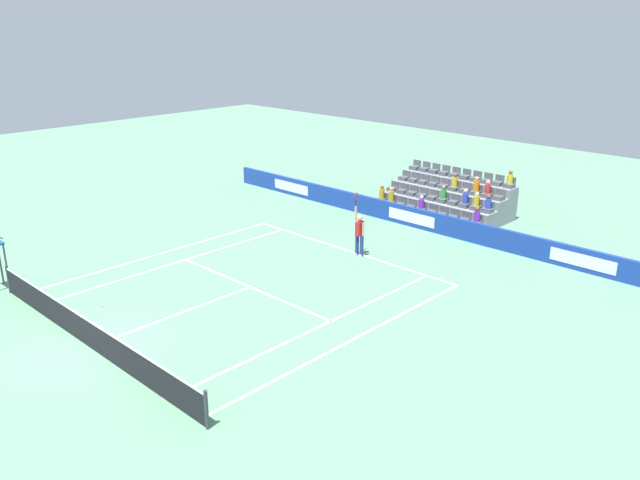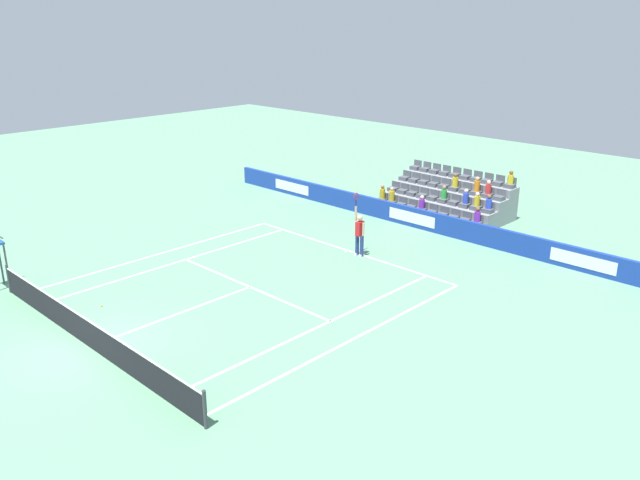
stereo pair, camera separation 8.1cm
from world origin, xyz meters
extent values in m
plane|color=#669E77|center=(0.00, 0.00, 0.00)|extent=(80.00, 80.00, 0.00)
cube|color=white|center=(0.00, -11.89, 0.00)|extent=(10.97, 0.10, 0.01)
cube|color=white|center=(0.00, -6.40, 0.00)|extent=(8.23, 0.10, 0.01)
cube|color=white|center=(0.00, -3.20, 0.00)|extent=(0.10, 6.40, 0.01)
cube|color=white|center=(4.12, -5.95, 0.00)|extent=(0.10, 11.89, 0.01)
cube|color=white|center=(-4.12, -5.95, 0.00)|extent=(0.10, 11.89, 0.01)
cube|color=white|center=(5.49, -5.95, 0.00)|extent=(0.10, 11.89, 0.01)
cube|color=white|center=(-5.49, -5.95, 0.00)|extent=(0.10, 11.89, 0.01)
cube|color=white|center=(0.00, -11.79, 0.00)|extent=(0.10, 0.20, 0.01)
cube|color=#193899|center=(0.00, -16.55, 0.47)|extent=(24.83, 0.20, 0.94)
cube|color=white|center=(-8.28, -16.44, 0.47)|extent=(2.65, 0.01, 0.53)
cube|color=white|center=(0.00, -16.44, 0.47)|extent=(2.65, 0.01, 0.53)
cube|color=white|center=(8.28, -16.44, 0.47)|extent=(2.65, 0.01, 0.53)
cylinder|color=#33383D|center=(5.94, 0.00, 0.54)|extent=(0.10, 0.10, 1.07)
cylinder|color=#33383D|center=(-5.94, 0.00, 0.54)|extent=(0.10, 0.10, 1.07)
cube|color=black|center=(0.00, 0.00, 0.46)|extent=(11.77, 0.02, 0.92)
cube|color=white|center=(0.00, 0.00, 0.94)|extent=(11.77, 0.04, 0.04)
cylinder|color=navy|center=(-0.86, -11.79, 0.45)|extent=(0.16, 0.16, 0.90)
cylinder|color=navy|center=(-0.62, -11.77, 0.45)|extent=(0.16, 0.16, 0.90)
cube|color=white|center=(-0.86, -11.79, 0.04)|extent=(0.14, 0.27, 0.08)
cube|color=white|center=(-0.62, -11.77, 0.04)|extent=(0.14, 0.27, 0.08)
cube|color=red|center=(-0.74, -11.78, 1.20)|extent=(0.25, 0.38, 0.60)
sphere|color=#D3A884|center=(-0.74, -11.78, 1.66)|extent=(0.24, 0.24, 0.24)
cylinder|color=#D3A884|center=(-0.52, -11.76, 1.81)|extent=(0.09, 0.09, 0.62)
cylinder|color=#D3A884|center=(-0.96, -11.75, 1.22)|extent=(0.09, 0.09, 0.56)
cylinder|color=black|center=(-0.52, -11.76, 2.26)|extent=(0.04, 0.04, 0.28)
torus|color=red|center=(-0.52, -11.76, 2.54)|extent=(0.05, 0.31, 0.31)
sphere|color=#D1E533|center=(-0.52, -11.76, 2.82)|extent=(0.07, 0.07, 0.07)
cylinder|color=#474C54|center=(6.39, -0.16, 0.85)|extent=(0.07, 0.07, 1.71)
cylinder|color=#474C54|center=(6.99, -0.16, 0.85)|extent=(0.07, 0.07, 1.71)
cube|color=gray|center=(0.00, -17.62, 0.21)|extent=(6.20, 0.95, 0.42)
cube|color=#545960|center=(-2.79, -17.62, 0.52)|extent=(0.48, 0.44, 0.20)
cube|color=#545960|center=(-2.79, -17.82, 0.77)|extent=(0.48, 0.04, 0.30)
cube|color=#545960|center=(-2.17, -17.62, 0.52)|extent=(0.48, 0.44, 0.20)
cube|color=#545960|center=(-2.17, -17.82, 0.77)|extent=(0.48, 0.04, 0.30)
cube|color=#545960|center=(-1.55, -17.62, 0.52)|extent=(0.48, 0.44, 0.20)
cube|color=#545960|center=(-1.55, -17.82, 0.77)|extent=(0.48, 0.04, 0.30)
cube|color=#545960|center=(-0.93, -17.62, 0.52)|extent=(0.48, 0.44, 0.20)
cube|color=#545960|center=(-0.93, -17.82, 0.77)|extent=(0.48, 0.04, 0.30)
cube|color=#545960|center=(-0.31, -17.62, 0.52)|extent=(0.48, 0.44, 0.20)
cube|color=#545960|center=(-0.31, -17.82, 0.77)|extent=(0.48, 0.04, 0.30)
cube|color=#545960|center=(0.31, -17.62, 0.52)|extent=(0.48, 0.44, 0.20)
cube|color=#545960|center=(0.31, -17.82, 0.77)|extent=(0.48, 0.04, 0.30)
cube|color=#545960|center=(0.93, -17.62, 0.52)|extent=(0.48, 0.44, 0.20)
cube|color=#545960|center=(0.93, -17.82, 0.77)|extent=(0.48, 0.04, 0.30)
cube|color=#545960|center=(1.55, -17.62, 0.52)|extent=(0.48, 0.44, 0.20)
cube|color=#545960|center=(1.55, -17.82, 0.77)|extent=(0.48, 0.04, 0.30)
cube|color=#545960|center=(2.17, -17.62, 0.52)|extent=(0.48, 0.44, 0.20)
cube|color=#545960|center=(2.17, -17.82, 0.77)|extent=(0.48, 0.04, 0.30)
cube|color=#545960|center=(2.79, -17.62, 0.52)|extent=(0.48, 0.44, 0.20)
cube|color=#545960|center=(2.79, -17.82, 0.77)|extent=(0.48, 0.04, 0.30)
cube|color=gray|center=(0.00, -18.57, 0.42)|extent=(6.20, 0.95, 0.84)
cube|color=#545960|center=(-2.79, -18.57, 0.94)|extent=(0.48, 0.44, 0.20)
cube|color=#545960|center=(-2.79, -18.77, 1.19)|extent=(0.48, 0.04, 0.30)
cube|color=#545960|center=(-2.17, -18.57, 0.94)|extent=(0.48, 0.44, 0.20)
cube|color=#545960|center=(-2.17, -18.77, 1.19)|extent=(0.48, 0.04, 0.30)
cube|color=#545960|center=(-1.55, -18.57, 0.94)|extent=(0.48, 0.44, 0.20)
cube|color=#545960|center=(-1.55, -18.77, 1.19)|extent=(0.48, 0.04, 0.30)
cube|color=#545960|center=(-0.93, -18.57, 0.94)|extent=(0.48, 0.44, 0.20)
cube|color=#545960|center=(-0.93, -18.77, 1.19)|extent=(0.48, 0.04, 0.30)
cube|color=#545960|center=(-0.31, -18.57, 0.94)|extent=(0.48, 0.44, 0.20)
cube|color=#545960|center=(-0.31, -18.77, 1.19)|extent=(0.48, 0.04, 0.30)
cube|color=#545960|center=(0.31, -18.57, 0.94)|extent=(0.48, 0.44, 0.20)
cube|color=#545960|center=(0.31, -18.77, 1.19)|extent=(0.48, 0.04, 0.30)
cube|color=#545960|center=(0.93, -18.57, 0.94)|extent=(0.48, 0.44, 0.20)
cube|color=#545960|center=(0.93, -18.77, 1.19)|extent=(0.48, 0.04, 0.30)
cube|color=#545960|center=(1.55, -18.57, 0.94)|extent=(0.48, 0.44, 0.20)
cube|color=#545960|center=(1.55, -18.77, 1.19)|extent=(0.48, 0.04, 0.30)
cube|color=#545960|center=(2.17, -18.57, 0.94)|extent=(0.48, 0.44, 0.20)
cube|color=#545960|center=(2.17, -18.77, 1.19)|extent=(0.48, 0.04, 0.30)
cube|color=#545960|center=(2.79, -18.57, 0.94)|extent=(0.48, 0.44, 0.20)
cube|color=#545960|center=(2.79, -18.77, 1.19)|extent=(0.48, 0.04, 0.30)
cube|color=gray|center=(0.00, -19.52, 0.63)|extent=(6.20, 0.95, 1.26)
cube|color=#545960|center=(-2.79, -19.52, 1.36)|extent=(0.48, 0.44, 0.20)
cube|color=#545960|center=(-2.79, -19.72, 1.61)|extent=(0.48, 0.04, 0.30)
cube|color=#545960|center=(-2.17, -19.52, 1.36)|extent=(0.48, 0.44, 0.20)
cube|color=#545960|center=(-2.17, -19.72, 1.61)|extent=(0.48, 0.04, 0.30)
cube|color=#545960|center=(-1.55, -19.52, 1.36)|extent=(0.48, 0.44, 0.20)
cube|color=#545960|center=(-1.55, -19.72, 1.61)|extent=(0.48, 0.04, 0.30)
cube|color=#545960|center=(-0.93, -19.52, 1.36)|extent=(0.48, 0.44, 0.20)
cube|color=#545960|center=(-0.93, -19.72, 1.61)|extent=(0.48, 0.04, 0.30)
cube|color=#545960|center=(-0.31, -19.52, 1.36)|extent=(0.48, 0.44, 0.20)
cube|color=#545960|center=(-0.31, -19.72, 1.61)|extent=(0.48, 0.04, 0.30)
cube|color=#545960|center=(0.31, -19.52, 1.36)|extent=(0.48, 0.44, 0.20)
cube|color=#545960|center=(0.31, -19.72, 1.61)|extent=(0.48, 0.04, 0.30)
cube|color=#545960|center=(0.93, -19.52, 1.36)|extent=(0.48, 0.44, 0.20)
cube|color=#545960|center=(0.93, -19.72, 1.61)|extent=(0.48, 0.04, 0.30)
cube|color=#545960|center=(1.55, -19.52, 1.36)|extent=(0.48, 0.44, 0.20)
cube|color=#545960|center=(1.55, -19.72, 1.61)|extent=(0.48, 0.04, 0.30)
cube|color=#545960|center=(2.17, -19.52, 1.36)|extent=(0.48, 0.44, 0.20)
cube|color=#545960|center=(2.17, -19.72, 1.61)|extent=(0.48, 0.04, 0.30)
cube|color=#545960|center=(2.79, -19.52, 1.36)|extent=(0.48, 0.44, 0.20)
cube|color=#545960|center=(2.79, -19.72, 1.61)|extent=(0.48, 0.04, 0.30)
cube|color=gray|center=(0.00, -20.47, 0.84)|extent=(6.20, 0.95, 1.68)
cube|color=#545960|center=(-2.79, -20.47, 1.78)|extent=(0.48, 0.44, 0.20)
cube|color=#545960|center=(-2.79, -20.67, 2.03)|extent=(0.48, 0.04, 0.30)
cube|color=#545960|center=(-2.17, -20.47, 1.78)|extent=(0.48, 0.44, 0.20)
cube|color=#545960|center=(-2.17, -20.67, 2.03)|extent=(0.48, 0.04, 0.30)
cube|color=#545960|center=(-1.55, -20.47, 1.78)|extent=(0.48, 0.44, 0.20)
cube|color=#545960|center=(-1.55, -20.67, 2.03)|extent=(0.48, 0.04, 0.30)
cube|color=#545960|center=(-0.93, -20.47, 1.78)|extent=(0.48, 0.44, 0.20)
cube|color=#545960|center=(-0.93, -20.67, 2.03)|extent=(0.48, 0.04, 0.30)
cube|color=#545960|center=(-0.31, -20.47, 1.78)|extent=(0.48, 0.44, 0.20)
cube|color=#545960|center=(-0.31, -20.67, 2.03)|extent=(0.48, 0.04, 0.30)
cube|color=#545960|center=(0.31, -20.47, 1.78)|extent=(0.48, 0.44, 0.20)
cube|color=#545960|center=(0.31, -20.67, 2.03)|extent=(0.48, 0.04, 0.30)
cube|color=#545960|center=(0.93, -20.47, 1.78)|extent=(0.48, 0.44, 0.20)
cube|color=#545960|center=(0.93, -20.67, 2.03)|extent=(0.48, 0.04, 0.30)
cube|color=#545960|center=(1.55, -20.47, 1.78)|extent=(0.48, 0.44, 0.20)
cube|color=#545960|center=(1.55, -20.67, 2.03)|extent=(0.48, 0.04, 0.30)
cube|color=#545960|center=(2.17, -20.47, 1.78)|extent=(0.48, 0.44, 0.20)
cube|color=#545960|center=(2.17, -20.67, 2.03)|extent=(0.48, 0.04, 0.30)
cube|color=#545960|center=(2.79, -20.47, 1.78)|extent=(0.48, 0.44, 0.20)
cube|color=#545960|center=(2.79, -20.67, 2.03)|extent=(0.48, 0.04, 0.30)
cylinder|color=purple|center=(-2.79, -17.67, 0.86)|extent=(0.28, 0.28, 0.48)
sphere|color=brown|center=(-2.79, -17.67, 1.20)|extent=(0.20, 0.20, 0.20)
cylinder|color=blue|center=(-2.79, -18.62, 1.27)|extent=(0.28, 0.28, 0.46)
sphere|color=brown|center=(-2.79, -18.62, 1.60)|extent=(0.20, 0.20, 0.20)
cylinder|color=blue|center=(-1.55, -18.62, 1.30)|extent=(0.28, 0.28, 0.51)
sphere|color=beige|center=(-1.55, -18.62, 1.65)|extent=(0.20, 0.20, 0.20)
cylinder|color=yellow|center=(-2.79, -20.52, 2.10)|extent=(0.28, 0.28, 0.45)
sphere|color=brown|center=(-2.79, -20.52, 2.43)|extent=(0.20, 0.20, 0.20)
cylinder|color=purple|center=(0.31, -17.67, 0.84)|extent=(0.28, 0.28, 0.44)
sphere|color=beige|center=(0.31, -17.67, 1.16)|extent=(0.20, 0.20, 0.20)
cylinder|color=orange|center=(-1.55, -19.57, 1.72)|extent=(0.28, 0.28, 0.52)
sphere|color=#D3A884|center=(-1.55, -19.57, 2.08)|extent=(0.20, 0.20, 0.20)
cylinder|color=yellow|center=(2.17, -17.67, 0.88)|extent=(0.28, 0.28, 0.52)
sphere|color=#D3A884|center=(2.17, -17.67, 1.24)|extent=(0.20, 0.20, 0.20)
cylinder|color=yellow|center=(2.79, -17.67, 0.89)|extent=(0.28, 0.28, 0.53)
sphere|color=#9E7251|center=(2.79, -17.67, 1.25)|extent=(0.20, 0.20, 0.20)
cylinder|color=red|center=(-2.17, -19.57, 1.69)|extent=(0.28, 0.28, 0.45)
sphere|color=beige|center=(-2.17, -19.57, 2.01)|extent=(0.20, 0.20, 0.20)
cylinder|color=yellow|center=(-0.31, -19.57, 1.70)|extent=(0.28, 0.28, 0.49)
sphere|color=brown|center=(-0.31, -19.57, 2.05)|extent=(0.20, 0.20, 0.20)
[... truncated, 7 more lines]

